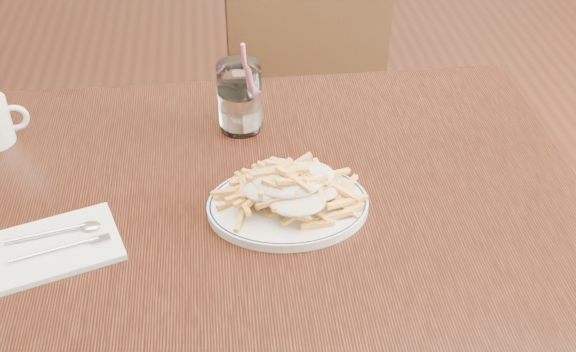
{
  "coord_description": "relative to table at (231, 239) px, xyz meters",
  "views": [
    {
      "loc": [
        -0.0,
        -0.91,
        1.52
      ],
      "look_at": [
        0.09,
        -0.02,
        0.82
      ],
      "focal_mm": 45.0,
      "sensor_mm": 36.0,
      "label": 1
    }
  ],
  "objects": [
    {
      "name": "water_glass",
      "position": [
        0.03,
        0.22,
        0.14
      ],
      "size": [
        0.08,
        0.08,
        0.18
      ],
      "color": "white",
      "rests_on": "table"
    },
    {
      "name": "loaded_fries",
      "position": [
        0.09,
        -0.02,
        0.13
      ],
      "size": [
        0.24,
        0.2,
        0.06
      ],
      "color": "gold",
      "rests_on": "fries_plate"
    },
    {
      "name": "fries_plate",
      "position": [
        0.09,
        -0.02,
        0.09
      ],
      "size": [
        0.3,
        0.27,
        0.02
      ],
      "color": "white",
      "rests_on": "table"
    },
    {
      "name": "table",
      "position": [
        0.0,
        0.0,
        0.0
      ],
      "size": [
        1.2,
        0.8,
        0.75
      ],
      "color": "black",
      "rests_on": "ground"
    },
    {
      "name": "napkin",
      "position": [
        -0.28,
        -0.08,
        0.08
      ],
      "size": [
        0.24,
        0.19,
        0.01
      ],
      "primitive_type": "cube",
      "rotation": [
        0.0,
        0.0,
        0.31
      ],
      "color": "silver",
      "rests_on": "table"
    },
    {
      "name": "cutlery",
      "position": [
        -0.28,
        -0.07,
        0.09
      ],
      "size": [
        0.17,
        0.1,
        0.01
      ],
      "color": "silver",
      "rests_on": "napkin"
    },
    {
      "name": "chair_far",
      "position": [
        0.21,
        0.73,
        -0.19
      ],
      "size": [
        0.43,
        0.43,
        0.85
      ],
      "color": "#301D10",
      "rests_on": "ground"
    }
  ]
}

